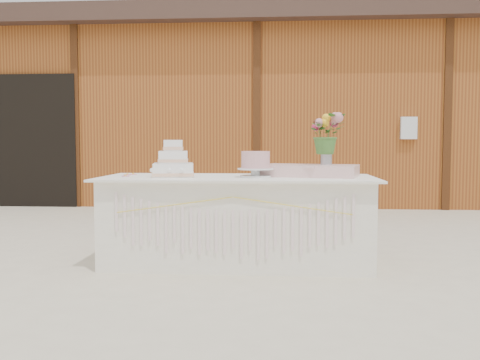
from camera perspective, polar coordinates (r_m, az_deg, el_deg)
name	(u,v)px	position (r m, az deg, el deg)	size (l,w,h in m)	color
ground	(238,263)	(4.80, -0.27, -8.85)	(80.00, 80.00, 0.00)	beige
barn	(261,112)	(10.69, 2.21, 7.26)	(12.60, 4.60, 3.30)	#95521F
cake_table	(237,220)	(4.73, -0.27, -4.28)	(2.40, 1.00, 0.77)	white
wedding_cake	(173,164)	(4.75, -7.12, 1.69)	(0.41, 0.41, 0.32)	white
pink_cake_stand	(256,163)	(4.61, 1.67, 1.85)	(0.31, 0.31, 0.22)	white
satin_runner	(310,171)	(4.78, 7.53, 1.01)	(0.81, 0.47, 0.10)	beige
flower_vase	(326,157)	(4.86, 9.19, 2.48)	(0.10, 0.10, 0.14)	#AEAEB3
bouquet	(327,129)	(4.86, 9.22, 5.44)	(0.33, 0.28, 0.36)	#3D702D
loose_flowers	(126,175)	(4.97, -12.09, 0.57)	(0.14, 0.34, 0.02)	pink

